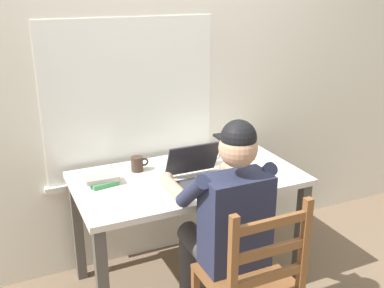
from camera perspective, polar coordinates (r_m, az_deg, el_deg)
The scene contains 12 objects.
ground_plane at distance 3.13m, azimuth -0.48°, elevation -16.75°, with size 8.00×8.00×0.00m, color brown.
back_wall at distance 2.99m, azimuth -4.23°, elevation 8.78°, with size 6.00×0.08×2.60m.
desk at distance 2.79m, azimuth -0.51°, elevation -5.92°, with size 1.36×0.75×0.75m.
seated_person at distance 2.42m, azimuth 4.22°, elevation -9.11°, with size 0.50×0.60×1.26m.
wooden_chair at distance 2.34m, azimuth 7.52°, elevation -16.95°, with size 0.42×0.42×0.95m.
laptop at distance 2.63m, azimuth 0.99°, elevation -3.91°, with size 0.33×0.33×0.22m.
computer_mouse at distance 2.71m, azimuth 5.85°, elevation -4.10°, with size 0.06×0.10×0.03m, color black.
coffee_mug_white at distance 3.03m, azimuth 4.79°, elevation -0.87°, with size 0.12×0.08×0.09m.
coffee_mug_dark at distance 2.82m, azimuth -6.89°, elevation -2.50°, with size 0.11×0.07×0.09m.
coffee_mug_spare at distance 2.90m, azimuth 2.26°, elevation -1.75°, with size 0.12×0.08×0.09m.
book_stack_main at distance 2.67m, azimuth -11.24°, elevation -4.48°, with size 0.19×0.15×0.05m.
paper_pile_near_laptop at distance 2.93m, azimuth 7.73°, elevation -2.55°, with size 0.24×0.15×0.01m, color silver.
Camera 1 is at (-1.02, -2.30, 1.86)m, focal length 42.30 mm.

